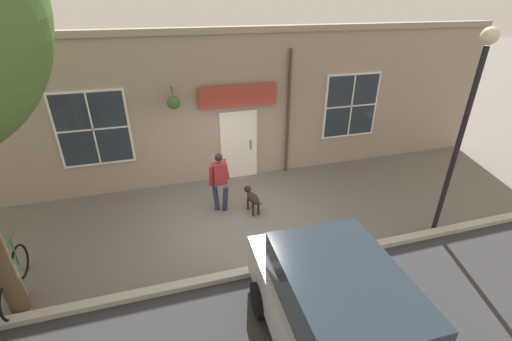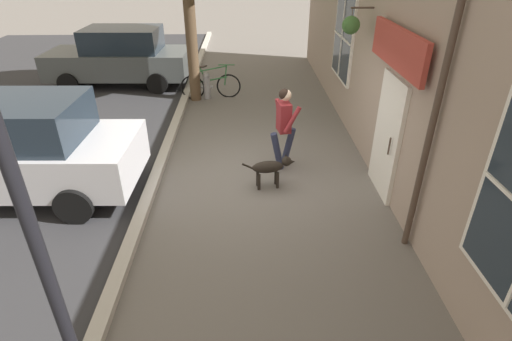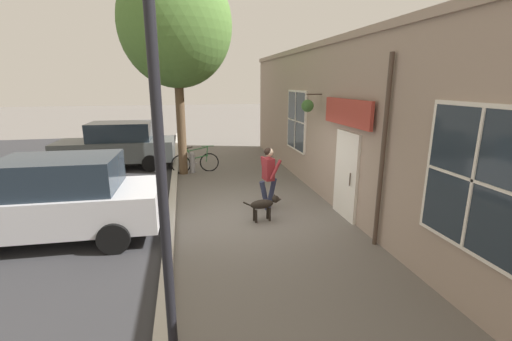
# 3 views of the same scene
# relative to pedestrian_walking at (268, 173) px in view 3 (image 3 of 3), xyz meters

# --- Properties ---
(ground_plane) EXTENTS (90.00, 90.00, 0.00)m
(ground_plane) POSITION_rel_pedestrian_walking_xyz_m (0.47, 0.24, -0.97)
(ground_plane) COLOR #66605B
(storefront_facade) EXTENTS (0.95, 18.00, 4.32)m
(storefront_facade) POSITION_rel_pedestrian_walking_xyz_m (-1.87, 0.27, 1.20)
(storefront_facade) COLOR gray
(storefront_facade) RESTS_ON ground_plane
(pedestrian_walking) EXTENTS (0.58, 0.55, 1.63)m
(pedestrian_walking) POSITION_rel_pedestrian_walking_xyz_m (0.00, 0.00, 0.00)
(pedestrian_walking) COLOR #282D47
(pedestrian_walking) RESTS_ON ground_plane
(dog_on_leash) EXTENTS (0.98, 0.32, 0.62)m
(dog_on_leash) POSITION_rel_pedestrian_walking_xyz_m (0.29, 0.77, -0.56)
(dog_on_leash) COLOR black
(dog_on_leash) RESTS_ON ground_plane
(street_tree_by_curb) EXTENTS (3.70, 3.33, 7.09)m
(street_tree_by_curb) POSITION_rel_pedestrian_walking_xyz_m (2.16, -4.13, 3.96)
(street_tree_by_curb) COLOR brown
(street_tree_by_curb) RESTS_ON ground_plane
(leaning_bicycle) EXTENTS (1.74, 0.19, 1.00)m
(leaning_bicycle) POSITION_rel_pedestrian_walking_xyz_m (1.72, -4.20, -0.59)
(leaning_bicycle) COLOR black
(leaning_bicycle) RESTS_ON ground_plane
(parked_car_nearest_curb) EXTENTS (4.34, 2.03, 1.75)m
(parked_car_nearest_curb) POSITION_rel_pedestrian_walking_xyz_m (4.60, -5.55, -0.09)
(parked_car_nearest_curb) COLOR #474C4C
(parked_car_nearest_curb) RESTS_ON ground_plane
(parked_car_mid_block) EXTENTS (4.34, 2.03, 1.75)m
(parked_car_mid_block) POSITION_rel_pedestrian_walking_xyz_m (4.73, 0.86, -0.09)
(parked_car_mid_block) COLOR #B7B7BC
(parked_car_mid_block) RESTS_ON ground_plane
(street_lamp) EXTENTS (0.32, 0.32, 4.53)m
(street_lamp) POSITION_rel_pedestrian_walking_xyz_m (2.30, 4.74, 2.02)
(street_lamp) COLOR black
(street_lamp) RESTS_ON ground_plane
(fire_hydrant) EXTENTS (0.34, 0.20, 0.77)m
(fire_hydrant) POSITION_rel_pedestrian_walking_xyz_m (1.84, -4.16, -0.57)
(fire_hydrant) COLOR #99999E
(fire_hydrant) RESTS_ON ground_plane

